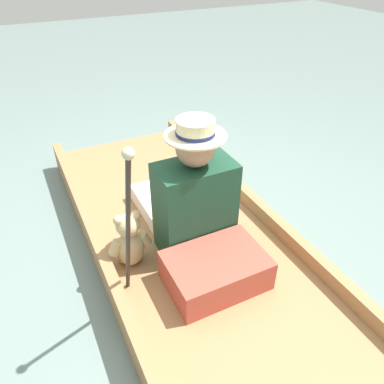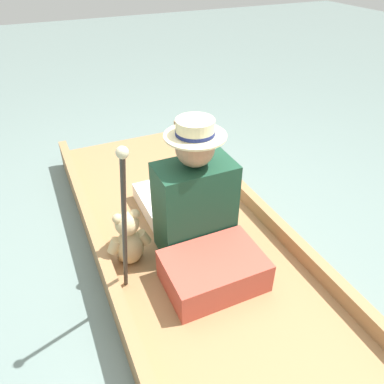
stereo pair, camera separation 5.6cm
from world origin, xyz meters
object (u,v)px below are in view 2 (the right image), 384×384
at_px(teddy_bear, 129,239).
at_px(wine_glass, 220,183).
at_px(walking_cane, 124,221).
at_px(seated_person, 188,198).

distance_m(teddy_bear, wine_glass, 0.80).
xyz_separation_m(teddy_bear, walking_cane, (-0.07, -0.31, 0.37)).
bearing_deg(wine_glass, teddy_bear, -154.69).
height_order(seated_person, walking_cane, walking_cane).
bearing_deg(seated_person, walking_cane, -138.32).
height_order(wine_glass, walking_cane, walking_cane).
relative_size(seated_person, walking_cane, 0.83).
xyz_separation_m(seated_person, walking_cane, (-0.44, -0.38, 0.26)).
relative_size(teddy_bear, wine_glass, 1.67).
bearing_deg(wine_glass, seated_person, -141.67).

